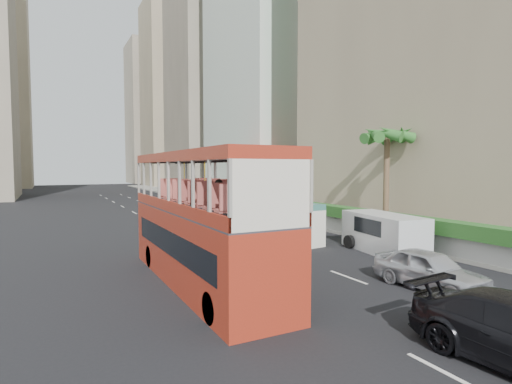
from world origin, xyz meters
TOP-DOWN VIEW (x-y plane):
  - ground_plane at (0.00, 0.00)m, footprint 200.00×200.00m
  - double_decker_bus at (-6.00, 0.00)m, footprint 2.50×11.00m
  - car_silver_lane_a at (-2.17, 4.93)m, footprint 1.68×4.52m
  - car_silver_lane_b at (1.23, -4.58)m, footprint 1.97×4.37m
  - van_asset at (0.76, 19.00)m, footprint 2.44×4.88m
  - minibus_near at (1.46, 6.08)m, footprint 2.46×5.62m
  - minibus_far at (4.42, 13.42)m, footprint 2.28×5.56m
  - panel_van_near at (4.52, 0.95)m, footprint 2.82×5.32m
  - panel_van_far at (4.54, 23.01)m, footprint 3.12×5.54m
  - sidewalk at (9.00, 25.00)m, footprint 6.00×120.00m
  - kerb_wall at (6.20, 14.00)m, footprint 0.30×44.00m
  - hedge at (6.20, 14.00)m, footprint 1.10×44.00m
  - palm_tree at (7.80, 4.00)m, footprint 0.36×0.36m
  - shell_station at (10.00, 23.00)m, footprint 6.50×8.00m
  - tower_mid at (18.00, 58.00)m, footprint 16.00×16.00m
  - tower_far_a at (17.00, 82.00)m, footprint 14.00×14.00m
  - tower_far_b at (17.00, 104.00)m, footprint 14.00×14.00m

SIDE VIEW (x-z plane):
  - ground_plane at x=0.00m, z-range 0.00..0.00m
  - car_silver_lane_a at x=-2.17m, z-range -0.74..0.74m
  - car_silver_lane_b at x=1.23m, z-range -0.73..0.73m
  - van_asset at x=0.76m, z-range -0.66..0.66m
  - sidewalk at x=9.00m, z-range 0.00..0.18m
  - kerb_wall at x=6.20m, z-range 0.18..1.18m
  - panel_van_near at x=4.52m, z-range 0.00..2.02m
  - panel_van_far at x=4.54m, z-range 0.00..2.09m
  - minibus_far at x=4.42m, z-range 0.00..2.40m
  - minibus_near at x=1.46m, z-range 0.00..2.41m
  - hedge at x=6.20m, z-range 1.18..1.88m
  - double_decker_bus at x=-6.00m, z-range 0.00..5.06m
  - shell_station at x=10.00m, z-range 0.00..5.50m
  - palm_tree at x=7.80m, z-range 0.18..6.58m
  - tower_far_b at x=17.00m, z-range 0.00..40.00m
  - tower_far_a at x=17.00m, z-range 0.00..44.00m
  - tower_mid at x=18.00m, z-range 0.00..50.00m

